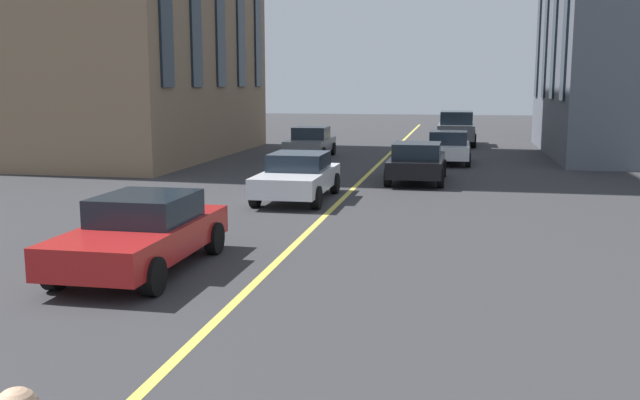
# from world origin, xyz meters

# --- Properties ---
(lane_centre_line) EXTENTS (80.00, 0.16, 0.01)m
(lane_centre_line) POSITION_xyz_m (20.00, 0.00, 0.00)
(lane_centre_line) COLOR #D8C64C
(lane_centre_line) RESTS_ON ground_plane
(car_black_far) EXTENTS (4.40, 1.95, 1.37)m
(car_black_far) POSITION_xyz_m (24.12, -1.92, 0.70)
(car_black_far) COLOR black
(car_black_far) RESTS_ON ground_plane
(car_white_near) EXTENTS (3.90, 1.89, 1.40)m
(car_white_near) POSITION_xyz_m (30.14, -2.88, 0.70)
(car_white_near) COLOR silver
(car_white_near) RESTS_ON ground_plane
(car_grey_mid) EXTENTS (3.90, 1.89, 1.40)m
(car_grey_mid) POSITION_xyz_m (31.65, 3.46, 0.70)
(car_grey_mid) COLOR slate
(car_grey_mid) RESTS_ON ground_plane
(car_red_parked_b) EXTENTS (4.40, 1.95, 1.37)m
(car_red_parked_b) POSITION_xyz_m (11.18, 2.26, 0.70)
(car_red_parked_b) COLOR #B21E1E
(car_red_parked_b) RESTS_ON ground_plane
(car_grey_parked_a) EXTENTS (4.70, 2.14, 1.88)m
(car_grey_parked_a) POSITION_xyz_m (39.66, -3.15, 0.97)
(car_grey_parked_a) COLOR slate
(car_grey_parked_a) RESTS_ON ground_plane
(car_white_trailing) EXTENTS (4.40, 1.95, 1.37)m
(car_white_trailing) POSITION_xyz_m (19.52, 1.28, 0.70)
(car_white_trailing) COLOR silver
(car_white_trailing) RESTS_ON ground_plane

